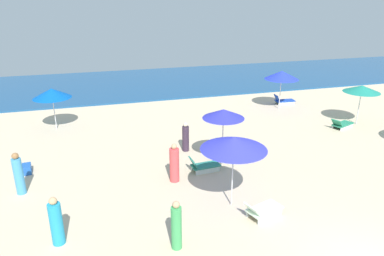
# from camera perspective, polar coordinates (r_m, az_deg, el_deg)

# --- Properties ---
(ocean) EXTENTS (60.00, 11.39, 0.12)m
(ocean) POSITION_cam_1_polar(r_m,az_deg,el_deg) (31.94, -2.63, 7.54)
(ocean) COLOR navy
(ocean) RESTS_ON ground_plane
(umbrella_0) EXTENTS (2.22, 2.22, 2.57)m
(umbrella_0) POSITION_cam_1_polar(r_m,az_deg,el_deg) (24.31, 14.14, 8.20)
(umbrella_0) COLOR silver
(umbrella_0) RESTS_ON ground_plane
(lounge_chair_0_0) EXTENTS (1.46, 0.71, 0.70)m
(lounge_chair_0_0) POSITION_cam_1_polar(r_m,az_deg,el_deg) (25.97, 14.41, 4.26)
(lounge_chair_0_0) COLOR silver
(lounge_chair_0_0) RESTS_ON ground_plane
(umbrella_1) EXTENTS (2.06, 2.06, 2.34)m
(umbrella_1) POSITION_cam_1_polar(r_m,az_deg,el_deg) (22.91, 25.51, 5.67)
(umbrella_1) COLOR silver
(umbrella_1) RESTS_ON ground_plane
(lounge_chair_1_0) EXTENTS (1.63, 1.10, 0.64)m
(lounge_chair_1_0) POSITION_cam_1_polar(r_m,az_deg,el_deg) (22.33, 22.80, 0.56)
(lounge_chair_1_0) COLOR silver
(lounge_chair_1_0) RESTS_ON ground_plane
(umbrella_2) EXTENTS (2.10, 2.10, 2.37)m
(umbrella_2) POSITION_cam_1_polar(r_m,az_deg,el_deg) (21.38, -21.50, 5.19)
(umbrella_2) COLOR silver
(umbrella_2) RESTS_ON ground_plane
(umbrella_4) EXTENTS (2.34, 2.34, 2.70)m
(umbrella_4) POSITION_cam_1_polar(r_m,az_deg,el_deg) (12.35, 6.71, -2.42)
(umbrella_4) COLOR silver
(umbrella_4) RESTS_ON ground_plane
(lounge_chair_4_0) EXTENTS (1.50, 1.03, 0.66)m
(lounge_chair_4_0) POSITION_cam_1_polar(r_m,az_deg,el_deg) (12.88, 11.23, -12.74)
(lounge_chair_4_0) COLOR silver
(lounge_chair_4_0) RESTS_ON ground_plane
(umbrella_5) EXTENTS (1.82, 1.82, 2.65)m
(umbrella_5) POSITION_cam_1_polar(r_m,az_deg,el_deg) (15.37, 5.05, 2.28)
(umbrella_5) COLOR silver
(umbrella_5) RESTS_ON ground_plane
(lounge_chair_5_0) EXTENTS (1.55, 1.13, 0.74)m
(lounge_chair_5_0) POSITION_cam_1_polar(r_m,az_deg,el_deg) (16.90, 6.16, -4.02)
(lounge_chair_5_0) COLOR silver
(lounge_chair_5_0) RESTS_ON ground_plane
(lounge_chair_5_1) EXTENTS (1.38, 0.68, 0.72)m
(lounge_chair_5_1) POSITION_cam_1_polar(r_m,az_deg,el_deg) (15.61, 1.85, -6.04)
(lounge_chair_5_1) COLOR silver
(lounge_chair_5_1) RESTS_ON ground_plane
(beachgoer_0) EXTENTS (0.33, 0.33, 1.63)m
(beachgoer_0) POSITION_cam_1_polar(r_m,az_deg,el_deg) (11.04, -2.51, -15.43)
(beachgoer_0) COLOR #3FA359
(beachgoer_0) RESTS_ON ground_plane
(beachgoer_1) EXTENTS (0.42, 0.42, 1.63)m
(beachgoer_1) POSITION_cam_1_polar(r_m,az_deg,el_deg) (11.95, -20.86, -13.93)
(beachgoer_1) COLOR #2398C5
(beachgoer_1) RESTS_ON ground_plane
(beachgoer_2) EXTENTS (0.47, 0.47, 1.49)m
(beachgoer_2) POSITION_cam_1_polar(r_m,az_deg,el_deg) (17.43, -1.03, -1.54)
(beachgoer_2) COLOR #362838
(beachgoer_2) RESTS_ON ground_plane
(beachgoer_3) EXTENTS (0.43, 0.43, 1.72)m
(beachgoer_3) POSITION_cam_1_polar(r_m,az_deg,el_deg) (15.23, -25.96, -6.72)
(beachgoer_3) COLOR #4296CD
(beachgoer_3) RESTS_ON ground_plane
(beachgoer_4) EXTENTS (0.50, 0.50, 1.67)m
(beachgoer_4) POSITION_cam_1_polar(r_m,az_deg,el_deg) (14.63, -2.84, -5.79)
(beachgoer_4) COLOR #DD484B
(beachgoer_4) RESTS_ON ground_plane
(cooler_box_0) EXTENTS (0.41, 0.62, 0.37)m
(cooler_box_0) POSITION_cam_1_polar(r_m,az_deg,el_deg) (17.07, -24.89, -5.95)
(cooler_box_0) COLOR blue
(cooler_box_0) RESTS_ON ground_plane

